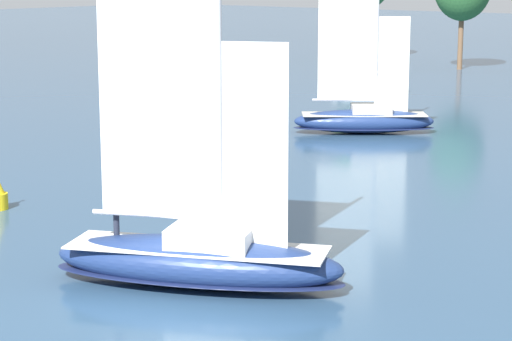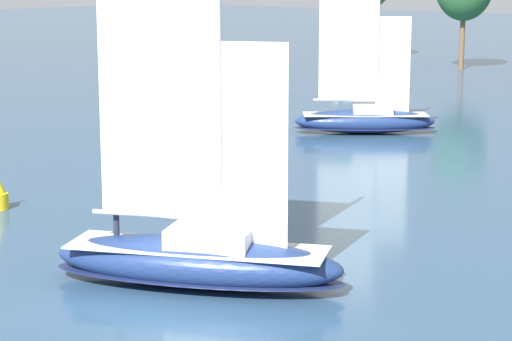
{
  "view_description": "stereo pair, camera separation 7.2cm",
  "coord_description": "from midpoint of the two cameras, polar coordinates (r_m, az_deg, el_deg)",
  "views": [
    {
      "loc": [
        21.38,
        -22.83,
        10.14
      ],
      "look_at": [
        0.0,
        3.0,
        3.38
      ],
      "focal_mm": 70.0,
      "sensor_mm": 36.0,
      "label": 1
    },
    {
      "loc": [
        21.44,
        -22.78,
        10.14
      ],
      "look_at": [
        0.0,
        3.0,
        3.38
      ],
      "focal_mm": 70.0,
      "sensor_mm": 36.0,
      "label": 2
    }
  ],
  "objects": [
    {
      "name": "sailboat_main",
      "position": [
        32.57,
        -3.42,
        -4.81
      ],
      "size": [
        9.97,
        6.76,
        13.42
      ],
      "color": "navy",
      "rests_on": "ground"
    },
    {
      "name": "sailboat_moored_mid_channel",
      "position": [
        63.43,
        6.17,
        3.03
      ],
      "size": [
        8.5,
        7.62,
        12.3
      ],
      "color": "navy",
      "rests_on": "ground"
    },
    {
      "name": "sailboat_moored_far_slip",
      "position": [
        84.94,
        6.48,
        4.9
      ],
      "size": [
        6.13,
        6.2,
        9.38
      ],
      "color": "silver",
      "rests_on": "ground"
    },
    {
      "name": "ground_plane",
      "position": [
        32.88,
        -3.42,
        -6.59
      ],
      "size": [
        400.0,
        400.0,
        0.0
      ],
      "primitive_type": "plane",
      "color": "#2D4C6B"
    }
  ]
}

